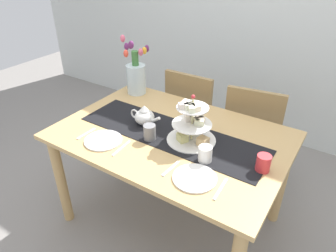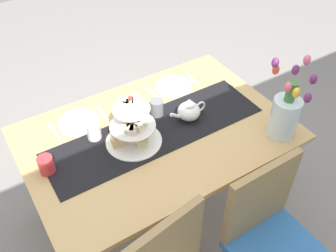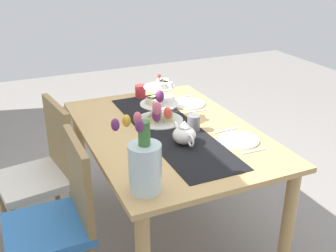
{
  "view_description": "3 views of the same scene",
  "coord_description": "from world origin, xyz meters",
  "views": [
    {
      "loc": [
        0.88,
        -1.39,
        1.81
      ],
      "look_at": [
        0.0,
        -0.05,
        0.84
      ],
      "focal_mm": 32.95,
      "sensor_mm": 36.0,
      "label": 1
    },
    {
      "loc": [
        0.75,
        1.3,
        2.18
      ],
      "look_at": [
        -0.04,
        0.05,
        0.83
      ],
      "focal_mm": 40.17,
      "sensor_mm": 36.0,
      "label": 2
    },
    {
      "loc": [
        -2.02,
        0.9,
        1.77
      ],
      "look_at": [
        -0.06,
        0.03,
        0.82
      ],
      "focal_mm": 43.11,
      "sensor_mm": 36.0,
      "label": 3
    }
  ],
  "objects": [
    {
      "name": "ground_plane",
      "position": [
        0.0,
        0.0,
        0.0
      ],
      "size": [
        8.0,
        8.0,
        0.0
      ],
      "primitive_type": "plane",
      "color": "gray"
    },
    {
      "name": "room_wall_rear",
      "position": [
        0.0,
        1.59,
        1.3
      ],
      "size": [
        6.0,
        0.08,
        2.6
      ],
      "primitive_type": "cube",
      "color": "silver",
      "rests_on": "ground_plane"
    },
    {
      "name": "dining_table",
      "position": [
        0.0,
        0.0,
        0.65
      ],
      "size": [
        1.44,
        0.98,
        0.76
      ],
      "color": "tan",
      "rests_on": "ground_plane"
    },
    {
      "name": "chair_left",
      "position": [
        -0.23,
        0.72,
        0.5
      ],
      "size": [
        0.42,
        0.42,
        0.91
      ],
      "color": "olive",
      "rests_on": "ground_plane"
    },
    {
      "name": "chair_right",
      "position": [
        0.31,
        0.72,
        0.5
      ],
      "size": [
        0.48,
        0.48,
        0.91
      ],
      "color": "olive",
      "rests_on": "ground_plane"
    },
    {
      "name": "table_runner",
      "position": [
        0.0,
        -0.01,
        0.76
      ],
      "size": [
        1.23,
        0.36,
        0.0
      ],
      "primitive_type": "cube",
      "color": "black",
      "rests_on": "dining_table"
    },
    {
      "name": "tiered_cake_stand",
      "position": [
        0.15,
        -0.0,
        0.87
      ],
      "size": [
        0.3,
        0.3,
        0.3
      ],
      "color": "beige",
      "rests_on": "table_runner"
    },
    {
      "name": "teapot",
      "position": [
        -0.21,
        0.0,
        0.82
      ],
      "size": [
        0.24,
        0.13,
        0.14
      ],
      "color": "white",
      "rests_on": "table_runner"
    },
    {
      "name": "tulip_vase",
      "position": [
        -0.56,
        0.37,
        0.91
      ],
      "size": [
        0.18,
        0.27,
        0.45
      ],
      "color": "silver",
      "rests_on": "dining_table"
    },
    {
      "name": "dinner_plate_left",
      "position": [
        -0.3,
        -0.3,
        0.77
      ],
      "size": [
        0.23,
        0.23,
        0.01
      ],
      "primitive_type": "cylinder",
      "color": "white",
      "rests_on": "dining_table"
    },
    {
      "name": "fork_left",
      "position": [
        -0.45,
        -0.3,
        0.76
      ],
      "size": [
        0.02,
        0.15,
        0.01
      ],
      "primitive_type": "cube",
      "rotation": [
        0.0,
        0.0,
        -0.02
      ],
      "color": "silver",
      "rests_on": "dining_table"
    },
    {
      "name": "knife_left",
      "position": [
        -0.16,
        -0.3,
        0.76
      ],
      "size": [
        0.03,
        0.17,
        0.01
      ],
      "primitive_type": "cube",
      "rotation": [
        0.0,
        0.0,
        0.07
      ],
      "color": "silver",
      "rests_on": "dining_table"
    },
    {
      "name": "dinner_plate_right",
      "position": [
        0.33,
        -0.3,
        0.77
      ],
      "size": [
        0.23,
        0.23,
        0.01
      ],
      "primitive_type": "cylinder",
      "color": "white",
      "rests_on": "dining_table"
    },
    {
      "name": "fork_right",
      "position": [
        0.19,
        -0.3,
        0.76
      ],
      "size": [
        0.02,
        0.15,
        0.01
      ],
      "primitive_type": "cube",
      "rotation": [
        0.0,
        0.0,
        -0.05
      ],
      "color": "silver",
      "rests_on": "dining_table"
    },
    {
      "name": "knife_right",
      "position": [
        0.48,
        -0.3,
        0.76
      ],
      "size": [
        0.02,
        0.17,
        0.01
      ],
      "primitive_type": "cube",
      "rotation": [
        0.0,
        0.0,
        0.06
      ],
      "color": "silver",
      "rests_on": "dining_table"
    },
    {
      "name": "mug_grey",
      "position": [
        -0.08,
        -0.13,
        0.81
      ],
      "size": [
        0.08,
        0.08,
        0.09
      ],
      "primitive_type": "cylinder",
      "color": "slate",
      "rests_on": "table_runner"
    },
    {
      "name": "mug_white_text",
      "position": [
        0.31,
        -0.14,
        0.81
      ],
      "size": [
        0.08,
        0.08,
        0.09
      ],
      "primitive_type": "cylinder",
      "color": "white",
      "rests_on": "dining_table"
    },
    {
      "name": "mug_orange",
      "position": [
        0.6,
        -0.04,
        0.81
      ],
      "size": [
        0.08,
        0.08,
        0.09
      ],
      "primitive_type": "cylinder",
      "color": "red",
      "rests_on": "dining_table"
    }
  ]
}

